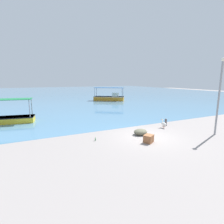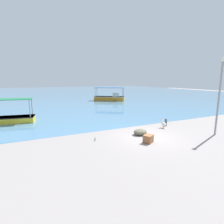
{
  "view_description": "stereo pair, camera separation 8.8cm",
  "coord_description": "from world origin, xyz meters",
  "px_view_note": "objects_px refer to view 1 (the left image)",
  "views": [
    {
      "loc": [
        -7.96,
        -10.4,
        4.35
      ],
      "look_at": [
        -0.64,
        4.96,
        1.16
      ],
      "focal_mm": 28.0,
      "sensor_mm": 36.0,
      "label": 1
    },
    {
      "loc": [
        -7.88,
        -10.44,
        4.35
      ],
      "look_at": [
        -0.64,
        4.96,
        1.16
      ],
      "focal_mm": 28.0,
      "sensor_mm": 36.0,
      "label": 2
    }
  ],
  "objects_px": {
    "lamp_post": "(219,93)",
    "pelican": "(164,124)",
    "fishing_boat_near_right": "(109,97)",
    "glass_bottle": "(95,139)",
    "mooring_bollard": "(166,122)",
    "net_pile": "(140,132)",
    "fishing_boat_far_right": "(0,117)",
    "cargo_crate": "(149,139)"
  },
  "relations": [
    {
      "from": "pelican",
      "to": "cargo_crate",
      "type": "height_order",
      "value": "pelican"
    },
    {
      "from": "fishing_boat_near_right",
      "to": "lamp_post",
      "type": "distance_m",
      "value": 24.61
    },
    {
      "from": "fishing_boat_near_right",
      "to": "pelican",
      "type": "relative_size",
      "value": 7.57
    },
    {
      "from": "pelican",
      "to": "fishing_boat_near_right",
      "type": "bearing_deg",
      "value": 78.56
    },
    {
      "from": "lamp_post",
      "to": "mooring_bollard",
      "type": "height_order",
      "value": "lamp_post"
    },
    {
      "from": "pelican",
      "to": "mooring_bollard",
      "type": "bearing_deg",
      "value": 34.9
    },
    {
      "from": "fishing_boat_near_right",
      "to": "glass_bottle",
      "type": "bearing_deg",
      "value": -117.05
    },
    {
      "from": "fishing_boat_near_right",
      "to": "net_pile",
      "type": "xyz_separation_m",
      "value": [
        -7.33,
        -21.9,
        -0.41
      ]
    },
    {
      "from": "fishing_boat_far_right",
      "to": "pelican",
      "type": "xyz_separation_m",
      "value": [
        13.62,
        -8.3,
        -0.24
      ]
    },
    {
      "from": "lamp_post",
      "to": "mooring_bollard",
      "type": "bearing_deg",
      "value": 114.06
    },
    {
      "from": "net_pile",
      "to": "pelican",
      "type": "bearing_deg",
      "value": 14.3
    },
    {
      "from": "fishing_boat_far_right",
      "to": "glass_bottle",
      "type": "relative_size",
      "value": 22.16
    },
    {
      "from": "mooring_bollard",
      "to": "lamp_post",
      "type": "bearing_deg",
      "value": -65.94
    },
    {
      "from": "fishing_boat_near_right",
      "to": "pelican",
      "type": "height_order",
      "value": "fishing_boat_near_right"
    },
    {
      "from": "mooring_bollard",
      "to": "glass_bottle",
      "type": "distance_m",
      "value": 7.57
    },
    {
      "from": "pelican",
      "to": "cargo_crate",
      "type": "relative_size",
      "value": 1.22
    },
    {
      "from": "lamp_post",
      "to": "glass_bottle",
      "type": "distance_m",
      "value": 10.1
    },
    {
      "from": "glass_bottle",
      "to": "lamp_post",
      "type": "bearing_deg",
      "value": -16.52
    },
    {
      "from": "pelican",
      "to": "net_pile",
      "type": "height_order",
      "value": "pelican"
    },
    {
      "from": "net_pile",
      "to": "fishing_boat_far_right",
      "type": "bearing_deg",
      "value": 139.31
    },
    {
      "from": "mooring_bollard",
      "to": "cargo_crate",
      "type": "xyz_separation_m",
      "value": [
        -4.24,
        -2.95,
        -0.1
      ]
    },
    {
      "from": "fishing_boat_near_right",
      "to": "net_pile",
      "type": "distance_m",
      "value": 23.09
    },
    {
      "from": "cargo_crate",
      "to": "mooring_bollard",
      "type": "bearing_deg",
      "value": 34.84
    },
    {
      "from": "pelican",
      "to": "cargo_crate",
      "type": "bearing_deg",
      "value": -145.17
    },
    {
      "from": "fishing_boat_far_right",
      "to": "glass_bottle",
      "type": "xyz_separation_m",
      "value": [
        6.82,
        -8.86,
        -0.51
      ]
    },
    {
      "from": "fishing_boat_near_right",
      "to": "glass_bottle",
      "type": "relative_size",
      "value": 22.54
    },
    {
      "from": "glass_bottle",
      "to": "fishing_boat_near_right",
      "type": "bearing_deg",
      "value": 62.95
    },
    {
      "from": "fishing_boat_near_right",
      "to": "pelican",
      "type": "distance_m",
      "value": 21.55
    },
    {
      "from": "fishing_boat_far_right",
      "to": "pelican",
      "type": "height_order",
      "value": "fishing_boat_far_right"
    },
    {
      "from": "cargo_crate",
      "to": "fishing_boat_far_right",
      "type": "bearing_deg",
      "value": 133.1
    },
    {
      "from": "mooring_bollard",
      "to": "pelican",
      "type": "bearing_deg",
      "value": -145.1
    },
    {
      "from": "fishing_boat_far_right",
      "to": "net_pile",
      "type": "bearing_deg",
      "value": -40.69
    },
    {
      "from": "mooring_bollard",
      "to": "net_pile",
      "type": "xyz_separation_m",
      "value": [
        -3.76,
        -1.27,
        -0.14
      ]
    },
    {
      "from": "fishing_boat_near_right",
      "to": "net_pile",
      "type": "bearing_deg",
      "value": -108.51
    },
    {
      "from": "lamp_post",
      "to": "glass_bottle",
      "type": "height_order",
      "value": "lamp_post"
    },
    {
      "from": "pelican",
      "to": "mooring_bollard",
      "type": "relative_size",
      "value": 1.16
    },
    {
      "from": "pelican",
      "to": "lamp_post",
      "type": "distance_m",
      "value": 5.01
    },
    {
      "from": "pelican",
      "to": "net_pile",
      "type": "distance_m",
      "value": 3.16
    },
    {
      "from": "mooring_bollard",
      "to": "net_pile",
      "type": "distance_m",
      "value": 3.97
    },
    {
      "from": "fishing_boat_near_right",
      "to": "mooring_bollard",
      "type": "height_order",
      "value": "fishing_boat_near_right"
    },
    {
      "from": "lamp_post",
      "to": "pelican",
      "type": "bearing_deg",
      "value": 126.0
    },
    {
      "from": "net_pile",
      "to": "lamp_post",
      "type": "bearing_deg",
      "value": -24.67
    }
  ]
}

